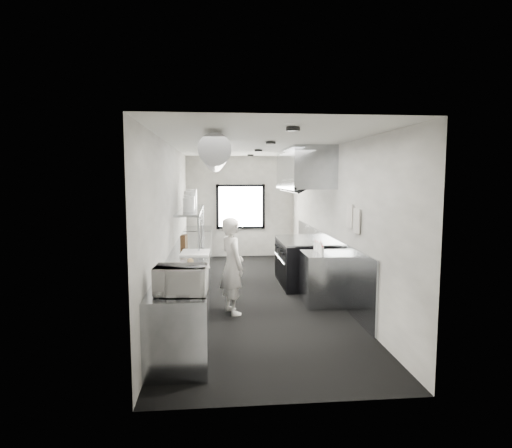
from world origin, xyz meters
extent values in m
cube|color=black|center=(0.00, 0.00, 0.00)|extent=(3.00, 8.00, 0.01)
cube|color=silver|center=(0.00, 0.00, 2.80)|extent=(3.00, 8.00, 0.01)
cube|color=silver|center=(0.00, 4.00, 1.40)|extent=(3.00, 0.02, 2.80)
cube|color=silver|center=(0.00, -4.00, 1.40)|extent=(3.00, 0.02, 2.80)
cube|color=silver|center=(-1.50, 0.00, 1.40)|extent=(0.02, 8.00, 2.80)
cube|color=silver|center=(1.50, 0.00, 1.40)|extent=(0.02, 8.00, 2.80)
cube|color=gray|center=(1.48, 0.30, 0.55)|extent=(0.03, 5.50, 1.10)
cylinder|color=gray|center=(-0.70, 0.40, 2.55)|extent=(0.40, 6.40, 0.40)
cube|color=white|center=(0.00, 3.96, 1.40)|extent=(1.20, 0.03, 1.10)
cube|color=black|center=(0.00, 3.98, 1.98)|extent=(1.36, 0.03, 0.08)
cube|color=black|center=(0.00, 3.98, 0.82)|extent=(1.36, 0.03, 0.08)
cube|color=black|center=(-0.64, 3.98, 1.40)|extent=(0.08, 0.03, 1.25)
cube|color=black|center=(0.64, 3.98, 1.40)|extent=(0.08, 0.03, 1.25)
cube|color=gray|center=(1.10, 0.70, 2.40)|extent=(0.80, 2.20, 0.80)
cube|color=gray|center=(0.72, 0.70, 2.01)|extent=(0.05, 2.20, 0.05)
cube|color=black|center=(1.02, 0.70, 2.06)|extent=(0.50, 2.10, 0.28)
cube|color=gray|center=(-1.15, -0.50, 0.45)|extent=(0.70, 6.00, 0.90)
cube|color=gray|center=(-1.20, 1.00, 1.55)|extent=(0.45, 3.00, 0.04)
cylinder|color=gray|center=(-1.00, -0.40, 1.22)|extent=(0.04, 0.04, 0.66)
cylinder|color=gray|center=(-1.00, 1.00, 1.22)|extent=(0.04, 0.04, 0.66)
cylinder|color=gray|center=(-1.00, 2.40, 1.22)|extent=(0.04, 0.04, 0.66)
cube|color=black|center=(1.05, 0.70, 0.45)|extent=(0.85, 1.60, 0.90)
cube|color=gray|center=(1.05, 0.70, 0.92)|extent=(0.85, 1.60, 0.04)
cube|color=gray|center=(0.64, 0.70, 0.45)|extent=(0.03, 1.55, 0.80)
cylinder|color=gray|center=(0.61, 0.70, 0.55)|extent=(0.03, 1.30, 0.03)
cube|color=gray|center=(1.15, -0.70, 0.45)|extent=(0.65, 0.80, 0.90)
cube|color=gray|center=(-1.15, 3.20, 0.45)|extent=(0.70, 1.20, 0.90)
cube|color=silver|center=(1.47, -1.20, 1.60)|extent=(0.02, 0.28, 0.38)
cube|color=silver|center=(1.47, -1.55, 1.55)|extent=(0.02, 0.28, 0.38)
imported|color=silver|center=(-0.44, -1.10, 0.79)|extent=(0.55, 0.67, 1.58)
imported|color=white|center=(-1.10, -3.13, 1.06)|extent=(0.57, 0.45, 0.33)
cylinder|color=silver|center=(-1.25, -2.55, 0.95)|extent=(0.18, 0.18, 0.10)
cylinder|color=silver|center=(-1.32, -2.54, 0.95)|extent=(0.18, 0.18, 0.11)
cube|color=silver|center=(-0.96, -1.62, 0.91)|extent=(0.35, 0.42, 0.01)
cylinder|color=silver|center=(-1.08, -1.55, 0.91)|extent=(0.23, 0.23, 0.01)
sphere|color=tan|center=(-1.08, -1.55, 0.96)|extent=(0.10, 0.10, 0.10)
cube|color=white|center=(-1.06, -0.48, 0.91)|extent=(0.51, 0.67, 0.02)
cube|color=brown|center=(-1.30, 0.15, 1.02)|extent=(0.13, 0.23, 0.24)
cylinder|color=silver|center=(-1.20, 0.19, 1.70)|extent=(0.23, 0.23, 0.26)
cylinder|color=silver|center=(-1.22, 0.67, 1.71)|extent=(0.27, 0.27, 0.29)
cylinder|color=silver|center=(-1.22, 1.11, 1.75)|extent=(0.31, 0.31, 0.36)
cylinder|color=silver|center=(-1.23, 1.64, 1.76)|extent=(0.33, 0.33, 0.38)
cylinder|color=white|center=(1.07, -1.02, 0.98)|extent=(0.06, 0.06, 0.16)
cylinder|color=white|center=(1.10, -0.87, 0.98)|extent=(0.06, 0.06, 0.16)
cylinder|color=white|center=(1.11, -0.73, 1.00)|extent=(0.09, 0.09, 0.19)
cylinder|color=white|center=(1.11, -0.54, 0.99)|extent=(0.07, 0.07, 0.17)
cylinder|color=white|center=(1.10, -0.39, 0.98)|extent=(0.07, 0.07, 0.16)
camera|label=1|loc=(-0.70, -7.95, 2.22)|focal=30.12mm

